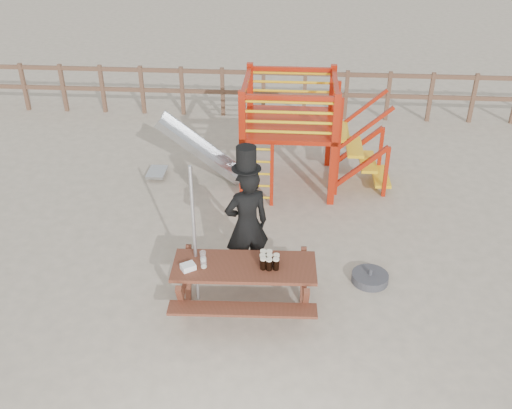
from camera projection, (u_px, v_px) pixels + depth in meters
name	position (u px, v px, depth m)	size (l,w,h in m)	color
ground	(267.00, 299.00, 8.11)	(60.00, 60.00, 0.00)	#BBA991
back_fence	(284.00, 88.00, 13.76)	(15.09, 0.09, 1.20)	brown
playground_fort	(285.00, 131.00, 10.64)	(4.71, 1.84, 2.10)	#AA1F0B
picnic_table	(244.00, 282.00, 7.70)	(1.96, 1.39, 0.74)	brown
man_with_hat	(247.00, 222.00, 8.10)	(0.77, 0.66, 2.12)	black
metal_pole	(194.00, 237.00, 7.58)	(0.05, 0.05, 2.11)	#B2B2B7
parasol_base	(370.00, 278.00, 8.43)	(0.54, 0.54, 0.23)	#3A3A40
paper_bag	(188.00, 267.00, 7.47)	(0.18, 0.14, 0.08)	white
stout_pints	(269.00, 260.00, 7.51)	(0.26, 0.27, 0.17)	black
empty_glasses	(203.00, 260.00, 7.55)	(0.11, 0.22, 0.15)	silver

